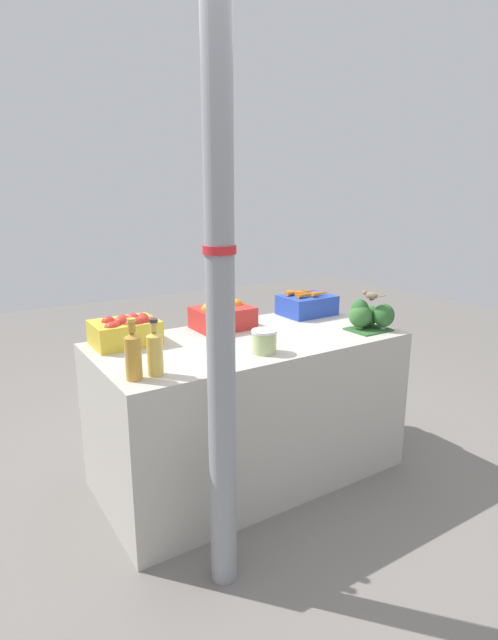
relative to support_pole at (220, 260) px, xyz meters
name	(u,v)px	position (x,y,z in m)	size (l,w,h in m)	color
ground_plane	(249,472)	(0.51, 0.61, -1.31)	(10.00, 10.00, 0.00)	slate
market_table	(249,408)	(0.51, 0.61, -0.92)	(1.62, 0.80, 0.79)	#B7B2A8
support_pole	(220,260)	(0.00, 0.00, 0.00)	(0.12, 0.12, 2.63)	gray
apple_crate	(126,330)	(-0.07, 0.85, -0.44)	(0.32, 0.24, 0.16)	gold
orange_crate	(222,316)	(0.49, 0.86, -0.45)	(0.32, 0.24, 0.16)	red
carrot_crate	(307,304)	(1.11, 0.86, -0.45)	(0.32, 0.24, 0.16)	#2847B7
broccoli_pile	(368,316)	(1.17, 0.41, -0.44)	(0.24, 0.21, 0.17)	#2D602D
juice_bottle_amber	(133,354)	(-0.21, 0.36, -0.41)	(0.07, 0.07, 0.26)	gold
juice_bottle_golden	(155,352)	(-0.11, 0.36, -0.42)	(0.07, 0.07, 0.24)	gold
pickle_jar	(264,341)	(0.44, 0.37, -0.46)	(0.12, 0.12, 0.11)	#B2C684
sparrow_bird	(371,295)	(1.16, 0.38, -0.32)	(0.06, 0.13, 0.05)	#4C3D2D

